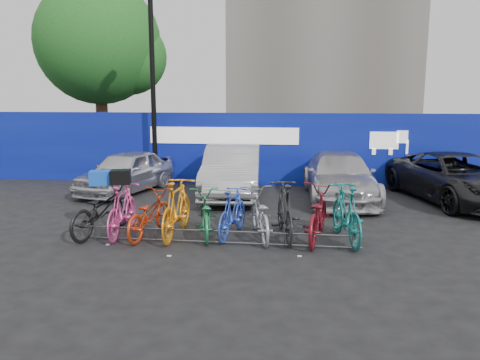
% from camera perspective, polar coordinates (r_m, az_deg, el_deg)
% --- Properties ---
extents(ground, '(100.00, 100.00, 0.00)m').
position_cam_1_polar(ground, '(10.01, -1.96, -6.82)').
color(ground, black).
rests_on(ground, ground).
extents(hoarding, '(22.00, 0.18, 2.40)m').
position_cam_1_polar(hoarding, '(15.62, 1.66, 3.80)').
color(hoarding, '#0A148F').
rests_on(hoarding, ground).
extents(tree, '(5.40, 5.20, 7.80)m').
position_cam_1_polar(tree, '(21.33, -16.22, 15.49)').
color(tree, '#382314').
rests_on(tree, ground).
extents(lamppost, '(0.25, 0.50, 6.11)m').
position_cam_1_polar(lamppost, '(15.60, -10.57, 11.23)').
color(lamppost, black).
rests_on(lamppost, ground).
extents(bike_rack, '(5.60, 0.03, 0.30)m').
position_cam_1_polar(bike_rack, '(9.39, -2.57, -6.93)').
color(bike_rack, '#595B60').
rests_on(bike_rack, ground).
extents(car_0, '(2.39, 4.07, 1.30)m').
position_cam_1_polar(car_0, '(14.82, -13.70, 1.02)').
color(car_0, silver).
rests_on(car_0, ground).
extents(car_1, '(1.96, 4.67, 1.50)m').
position_cam_1_polar(car_1, '(13.89, -0.93, 1.13)').
color(car_1, '#B6B6BB').
rests_on(car_1, ground).
extents(car_2, '(2.13, 4.67, 1.33)m').
position_cam_1_polar(car_2, '(13.71, 12.01, 0.42)').
color(car_2, '#B9B8BD').
rests_on(car_2, ground).
extents(car_3, '(3.49, 5.34, 1.36)m').
position_cam_1_polar(car_3, '(14.39, 24.93, 0.23)').
color(car_3, black).
rests_on(car_3, ground).
extents(bike_0, '(1.17, 2.16, 1.08)m').
position_cam_1_polar(bike_0, '(10.43, -16.47, -3.48)').
color(bike_0, black).
rests_on(bike_0, ground).
extents(bike_1, '(0.62, 1.88, 1.12)m').
position_cam_1_polar(bike_1, '(10.21, -14.15, -3.53)').
color(bike_1, '#E33F90').
rests_on(bike_1, ground).
extents(bike_2, '(0.93, 1.91, 0.96)m').
position_cam_1_polar(bike_2, '(10.04, -11.01, -4.09)').
color(bike_2, '#BF320E').
rests_on(bike_2, ground).
extents(bike_3, '(0.61, 2.05, 1.22)m').
position_cam_1_polar(bike_3, '(9.89, -7.73, -3.44)').
color(bike_3, orange).
rests_on(bike_3, ground).
extents(bike_4, '(1.04, 1.90, 0.95)m').
position_cam_1_polar(bike_4, '(9.89, -4.30, -4.19)').
color(bike_4, '#1D7845').
rests_on(bike_4, ground).
extents(bike_5, '(0.78, 1.78, 1.03)m').
position_cam_1_polar(bike_5, '(9.84, -0.92, -4.00)').
color(bike_5, blue).
rests_on(bike_5, ground).
extents(bike_6, '(1.13, 2.03, 1.01)m').
position_cam_1_polar(bike_6, '(9.76, 2.38, -4.18)').
color(bike_6, '#96979D').
rests_on(bike_6, ground).
extents(bike_7, '(0.90, 2.06, 1.20)m').
position_cam_1_polar(bike_7, '(9.72, 5.48, -3.71)').
color(bike_7, '#232425').
rests_on(bike_7, ground).
extents(bike_8, '(1.05, 2.19, 1.10)m').
position_cam_1_polar(bike_8, '(9.72, 9.37, -4.09)').
color(bike_8, maroon).
rests_on(bike_8, ground).
extents(bike_9, '(0.93, 2.06, 1.20)m').
position_cam_1_polar(bike_9, '(9.70, 12.85, -3.95)').
color(bike_9, '#167A74').
rests_on(bike_9, ground).
extents(cargo_crate, '(0.49, 0.42, 0.30)m').
position_cam_1_polar(cargo_crate, '(10.30, -16.66, 0.25)').
color(cargo_crate, blue).
rests_on(cargo_crate, bike_0).
extents(cargo_topcase, '(0.48, 0.46, 0.29)m').
position_cam_1_polar(cargo_topcase, '(10.08, -14.33, 0.37)').
color(cargo_topcase, black).
rests_on(cargo_topcase, bike_1).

